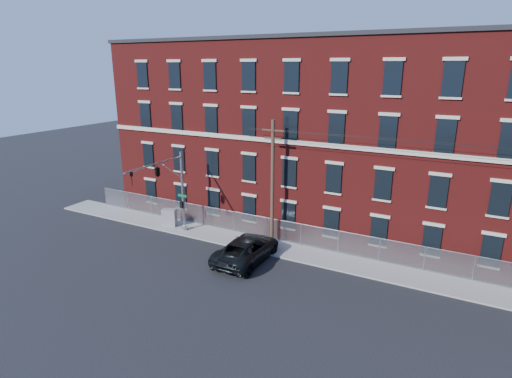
{
  "coord_description": "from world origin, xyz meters",
  "views": [
    {
      "loc": [
        15.58,
        -22.73,
        13.98
      ],
      "look_at": [
        1.39,
        4.0,
        5.03
      ],
      "focal_mm": 29.22,
      "sensor_mm": 36.0,
      "label": 1
    }
  ],
  "objects_px": {
    "traffic_signal_mast": "(164,178)",
    "utility_pole_near": "(272,181)",
    "utility_cabinet": "(169,217)",
    "pickup_truck": "(247,249)"
  },
  "relations": [
    {
      "from": "traffic_signal_mast",
      "to": "utility_cabinet",
      "type": "bearing_deg",
      "value": 125.76
    },
    {
      "from": "pickup_truck",
      "to": "utility_cabinet",
      "type": "xyz_separation_m",
      "value": [
        -9.42,
        2.62,
        0.0
      ]
    },
    {
      "from": "utility_pole_near",
      "to": "utility_cabinet",
      "type": "xyz_separation_m",
      "value": [
        -9.79,
        -0.93,
        -4.43
      ]
    },
    {
      "from": "utility_pole_near",
      "to": "utility_cabinet",
      "type": "distance_m",
      "value": 10.79
    },
    {
      "from": "utility_pole_near",
      "to": "traffic_signal_mast",
      "type": "bearing_deg",
      "value": -156.86
    },
    {
      "from": "traffic_signal_mast",
      "to": "utility_cabinet",
      "type": "height_order",
      "value": "traffic_signal_mast"
    },
    {
      "from": "traffic_signal_mast",
      "to": "utility_pole_near",
      "type": "height_order",
      "value": "utility_pole_near"
    },
    {
      "from": "pickup_truck",
      "to": "utility_cabinet",
      "type": "bearing_deg",
      "value": -15.89
    },
    {
      "from": "traffic_signal_mast",
      "to": "pickup_truck",
      "type": "bearing_deg",
      "value": -0.97
    },
    {
      "from": "utility_pole_near",
      "to": "pickup_truck",
      "type": "bearing_deg",
      "value": -95.98
    }
  ]
}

